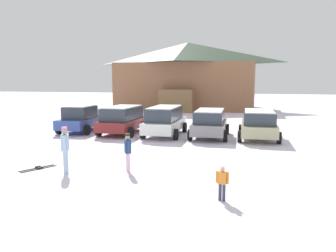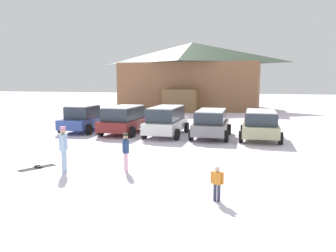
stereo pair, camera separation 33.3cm
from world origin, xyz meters
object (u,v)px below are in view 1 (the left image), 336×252
at_px(parked_grey_wagon, 210,122).
at_px(skier_teen_in_navy_coat, 128,150).
at_px(parked_maroon_van, 123,119).
at_px(skier_child_in_orange_jacket, 222,181).
at_px(skier_adult_in_blue_parka, 65,147).
at_px(pair_of_skis, 38,168).
at_px(ski_lodge, 188,75).
at_px(parked_blue_hatchback, 81,119).
at_px(parked_white_suv, 165,120).
at_px(parked_beige_suv, 259,124).

bearing_deg(parked_grey_wagon, skier_teen_in_navy_coat, -104.22).
xyz_separation_m(parked_maroon_van, skier_child_in_orange_jacket, (7.01, -10.30, -0.36)).
xyz_separation_m(skier_child_in_orange_jacket, skier_adult_in_blue_parka, (-5.69, 1.48, 0.38)).
bearing_deg(pair_of_skis, ski_lodge, 89.23).
distance_m(parked_blue_hatchback, parked_maroon_van, 2.90).
bearing_deg(parked_blue_hatchback, skier_child_in_orange_jacket, -46.31).
distance_m(ski_lodge, parked_white_suv, 20.52).
bearing_deg(parked_beige_suv, parked_blue_hatchback, 179.61).
relative_size(ski_lodge, parked_white_suv, 3.55).
bearing_deg(parked_blue_hatchback, parked_white_suv, -1.30).
relative_size(parked_blue_hatchback, parked_beige_suv, 1.00).
relative_size(parked_maroon_van, pair_of_skis, 3.17).
relative_size(parked_blue_hatchback, pair_of_skis, 3.04).
xyz_separation_m(ski_lodge, skier_adult_in_blue_parka, (0.93, -28.93, -3.01)).
bearing_deg(parked_white_suv, parked_blue_hatchback, 178.70).
distance_m(parked_beige_suv, skier_teen_in_navy_coat, 9.43).
xyz_separation_m(ski_lodge, parked_white_suv, (2.36, -20.16, -3.01)).
distance_m(parked_blue_hatchback, skier_teen_in_navy_coat, 10.34).
bearing_deg(parked_maroon_van, skier_teen_in_navy_coat, -67.09).
xyz_separation_m(parked_beige_suv, pair_of_skis, (-8.23, -8.59, -0.86)).
relative_size(parked_blue_hatchback, parked_grey_wagon, 0.97).
bearing_deg(skier_teen_in_navy_coat, skier_child_in_orange_jacket, -31.40).
height_order(ski_lodge, pair_of_skis, ski_lodge).
xyz_separation_m(parked_beige_suv, skier_child_in_orange_jacket, (-1.23, -10.29, -0.33)).
height_order(ski_lodge, parked_maroon_van, ski_lodge).
bearing_deg(skier_teen_in_navy_coat, parked_maroon_van, 112.91).
height_order(ski_lodge, parked_white_suv, ski_lodge).
xyz_separation_m(parked_white_suv, skier_teen_in_navy_coat, (0.67, -8.06, -0.15)).
bearing_deg(parked_maroon_van, parked_white_suv, -1.23).
xyz_separation_m(parked_maroon_van, parked_grey_wagon, (5.47, -0.06, -0.05)).
xyz_separation_m(ski_lodge, parked_beige_suv, (7.84, -20.11, -3.07)).
relative_size(parked_beige_suv, pair_of_skis, 3.04).
bearing_deg(parked_maroon_van, parked_grey_wagon, -0.61).
relative_size(parked_maroon_van, skier_teen_in_navy_coat, 3.06).
bearing_deg(skier_adult_in_blue_parka, skier_teen_in_navy_coat, 18.54).
bearing_deg(parked_blue_hatchback, parked_beige_suv, -0.39).
bearing_deg(skier_child_in_orange_jacket, parked_beige_suv, 83.20).
bearing_deg(skier_child_in_orange_jacket, parked_white_suv, 112.55).
bearing_deg(skier_child_in_orange_jacket, ski_lodge, 102.27).
relative_size(ski_lodge, skier_teen_in_navy_coat, 11.75).
height_order(parked_maroon_van, skier_adult_in_blue_parka, parked_maroon_van).
height_order(ski_lodge, parked_beige_suv, ski_lodge).
xyz_separation_m(parked_blue_hatchback, parked_grey_wagon, (8.37, -0.13, 0.03)).
xyz_separation_m(parked_blue_hatchback, parked_white_suv, (5.65, -0.13, 0.09)).
xyz_separation_m(parked_blue_hatchback, skier_child_in_orange_jacket, (9.91, -10.37, -0.29)).
bearing_deg(parked_beige_suv, pair_of_skis, -133.76).
distance_m(parked_blue_hatchback, pair_of_skis, 9.18).
relative_size(parked_white_suv, skier_adult_in_blue_parka, 2.79).
distance_m(parked_maroon_van, parked_white_suv, 2.76).
bearing_deg(pair_of_skis, parked_beige_suv, 46.24).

